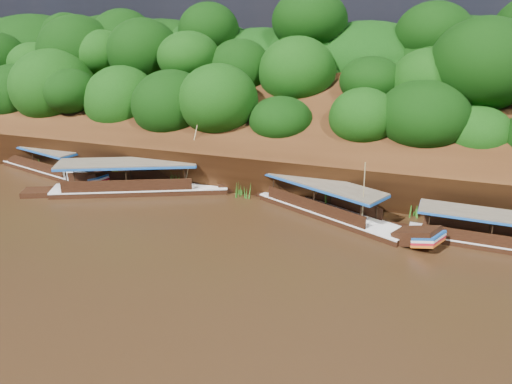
# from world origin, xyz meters

# --- Properties ---
(ground) EXTENTS (160.00, 160.00, 0.00)m
(ground) POSITION_xyz_m (0.00, 0.00, 0.00)
(ground) COLOR black
(ground) RESTS_ON ground
(riverbank) EXTENTS (120.00, 30.06, 19.40)m
(riverbank) POSITION_xyz_m (-0.01, 22.73, 1.89)
(riverbank) COLOR black
(riverbank) RESTS_ON ground
(boat_1) EXTENTS (14.18, 8.13, 5.67)m
(boat_1) POSITION_xyz_m (1.46, 7.25, 0.57)
(boat_1) COLOR black
(boat_1) RESTS_ON ground
(boat_2) EXTENTS (16.71, 9.00, 6.79)m
(boat_2) POSITION_xyz_m (-14.59, 7.88, 0.61)
(boat_2) COLOR black
(boat_2) RESTS_ON ground
(boat_3) EXTENTS (14.15, 5.68, 2.99)m
(boat_3) POSITION_xyz_m (-25.62, 9.06, 0.57)
(boat_3) COLOR black
(boat_3) RESTS_ON ground
(reeds) EXTENTS (48.40, 2.34, 2.23)m
(reeds) POSITION_xyz_m (-2.51, 9.36, 0.87)
(reeds) COLOR #29691A
(reeds) RESTS_ON ground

